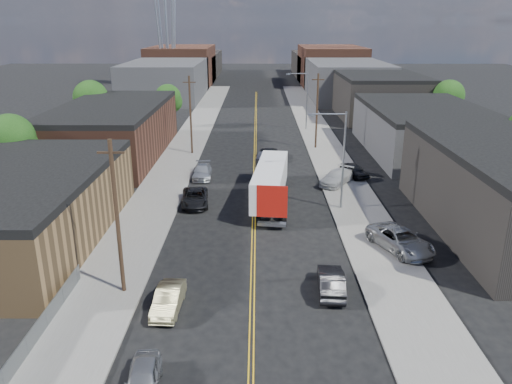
{
  "coord_description": "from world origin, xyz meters",
  "views": [
    {
      "loc": [
        0.31,
        -18.03,
        16.42
      ],
      "look_at": [
        0.19,
        22.48,
        2.5
      ],
      "focal_mm": 35.0,
      "sensor_mm": 36.0,
      "label": 1
    }
  ],
  "objects_px": {
    "car_right_oncoming": "(331,282)",
    "car_left_a": "(143,379)",
    "car_left_d": "(202,172)",
    "car_ahead_truck": "(269,155)",
    "car_right_lot_b": "(337,177)",
    "car_left_b": "(168,299)",
    "semi_truck": "(270,179)",
    "car_right_lot_a": "(401,240)",
    "car_left_c": "(195,198)",
    "car_right_lot_c": "(354,170)"
  },
  "relations": [
    {
      "from": "car_left_a",
      "to": "car_right_lot_c",
      "type": "xyz_separation_m",
      "value": [
        16.0,
        33.6,
        0.2
      ]
    },
    {
      "from": "car_left_d",
      "to": "car_right_lot_a",
      "type": "distance_m",
      "value": 25.07
    },
    {
      "from": "semi_truck",
      "to": "car_left_c",
      "type": "bearing_deg",
      "value": -162.83
    },
    {
      "from": "car_right_oncoming",
      "to": "car_right_lot_a",
      "type": "distance_m",
      "value": 8.43
    },
    {
      "from": "car_left_d",
      "to": "car_right_oncoming",
      "type": "bearing_deg",
      "value": -68.85
    },
    {
      "from": "car_left_a",
      "to": "car_right_oncoming",
      "type": "distance_m",
      "value": 13.5
    },
    {
      "from": "car_right_oncoming",
      "to": "car_left_a",
      "type": "bearing_deg",
      "value": 46.06
    },
    {
      "from": "car_right_oncoming",
      "to": "car_right_lot_b",
      "type": "distance_m",
      "value": 22.2
    },
    {
      "from": "car_left_b",
      "to": "car_right_lot_a",
      "type": "relative_size",
      "value": 0.71
    },
    {
      "from": "car_left_d",
      "to": "car_ahead_truck",
      "type": "xyz_separation_m",
      "value": [
        7.57,
        7.38,
        -0.03
      ]
    },
    {
      "from": "semi_truck",
      "to": "car_ahead_truck",
      "type": "xyz_separation_m",
      "value": [
        0.28,
        14.67,
        -1.52
      ]
    },
    {
      "from": "car_left_c",
      "to": "car_right_lot_a",
      "type": "bearing_deg",
      "value": -36.83
    },
    {
      "from": "car_left_b",
      "to": "car_left_d",
      "type": "bearing_deg",
      "value": 94.09
    },
    {
      "from": "semi_truck",
      "to": "car_left_b",
      "type": "height_order",
      "value": "semi_truck"
    },
    {
      "from": "car_right_lot_b",
      "to": "car_left_b",
      "type": "bearing_deg",
      "value": -87.4
    },
    {
      "from": "car_left_b",
      "to": "car_left_d",
      "type": "xyz_separation_m",
      "value": [
        -0.79,
        26.62,
        0.02
      ]
    },
    {
      "from": "car_right_oncoming",
      "to": "car_right_lot_c",
      "type": "height_order",
      "value": "car_right_lot_c"
    },
    {
      "from": "car_left_a",
      "to": "car_right_lot_a",
      "type": "distance_m",
      "value": 21.92
    },
    {
      "from": "car_right_oncoming",
      "to": "car_ahead_truck",
      "type": "relative_size",
      "value": 0.93
    },
    {
      "from": "car_left_a",
      "to": "car_ahead_truck",
      "type": "distance_m",
      "value": 41.53
    },
    {
      "from": "car_right_oncoming",
      "to": "car_right_lot_a",
      "type": "xyz_separation_m",
      "value": [
        6.0,
        5.91,
        0.23
      ]
    },
    {
      "from": "car_left_d",
      "to": "car_right_lot_a",
      "type": "height_order",
      "value": "car_right_lot_a"
    },
    {
      "from": "car_right_oncoming",
      "to": "car_right_lot_b",
      "type": "relative_size",
      "value": 0.88
    },
    {
      "from": "car_right_lot_c",
      "to": "car_ahead_truck",
      "type": "bearing_deg",
      "value": 119.32
    },
    {
      "from": "car_right_oncoming",
      "to": "car_ahead_truck",
      "type": "xyz_separation_m",
      "value": [
        -3.22,
        31.91,
        -0.07
      ]
    },
    {
      "from": "semi_truck",
      "to": "car_right_lot_a",
      "type": "relative_size",
      "value": 2.54
    },
    {
      "from": "car_left_b",
      "to": "car_right_lot_b",
      "type": "bearing_deg",
      "value": 62.77
    },
    {
      "from": "car_left_a",
      "to": "car_left_d",
      "type": "xyz_separation_m",
      "value": [
        -0.79,
        33.59,
        0.05
      ]
    },
    {
      "from": "semi_truck",
      "to": "car_left_d",
      "type": "height_order",
      "value": "semi_truck"
    },
    {
      "from": "car_left_a",
      "to": "car_left_c",
      "type": "relative_size",
      "value": 0.74
    },
    {
      "from": "car_right_oncoming",
      "to": "semi_truck",
      "type": "bearing_deg",
      "value": -74.65
    },
    {
      "from": "car_right_lot_c",
      "to": "semi_truck",
      "type": "bearing_deg",
      "value": -164.52
    },
    {
      "from": "car_right_oncoming",
      "to": "car_right_lot_b",
      "type": "xyz_separation_m",
      "value": [
        3.64,
        21.9,
        0.15
      ]
    },
    {
      "from": "car_ahead_truck",
      "to": "car_left_d",
      "type": "bearing_deg",
      "value": -136.26
    },
    {
      "from": "car_left_d",
      "to": "car_left_a",
      "type": "bearing_deg",
      "value": -91.25
    },
    {
      "from": "car_left_d",
      "to": "semi_truck",
      "type": "bearing_deg",
      "value": -47.57
    },
    {
      "from": "car_right_lot_a",
      "to": "car_ahead_truck",
      "type": "distance_m",
      "value": 27.59
    },
    {
      "from": "car_right_lot_b",
      "to": "car_right_lot_c",
      "type": "relative_size",
      "value": 1.22
    },
    {
      "from": "car_left_d",
      "to": "car_right_oncoming",
      "type": "relative_size",
      "value": 1.08
    },
    {
      "from": "car_right_oncoming",
      "to": "car_right_lot_a",
      "type": "height_order",
      "value": "car_right_lot_a"
    },
    {
      "from": "car_right_lot_b",
      "to": "car_left_d",
      "type": "bearing_deg",
      "value": -158.09
    },
    {
      "from": "car_right_oncoming",
      "to": "car_ahead_truck",
      "type": "bearing_deg",
      "value": -80.36
    },
    {
      "from": "car_ahead_truck",
      "to": "car_left_a",
      "type": "bearing_deg",
      "value": -99.94
    },
    {
      "from": "car_ahead_truck",
      "to": "car_right_lot_b",
      "type": "bearing_deg",
      "value": -56.12
    },
    {
      "from": "car_right_oncoming",
      "to": "car_ahead_truck",
      "type": "height_order",
      "value": "car_right_oncoming"
    },
    {
      "from": "car_right_lot_b",
      "to": "car_left_a",
      "type": "bearing_deg",
      "value": -81.55
    },
    {
      "from": "car_left_b",
      "to": "car_left_a",
      "type": "bearing_deg",
      "value": -87.62
    },
    {
      "from": "car_left_d",
      "to": "car_ahead_truck",
      "type": "height_order",
      "value": "car_left_d"
    },
    {
      "from": "car_left_b",
      "to": "car_left_c",
      "type": "height_order",
      "value": "car_left_c"
    },
    {
      "from": "car_left_c",
      "to": "car_right_lot_b",
      "type": "height_order",
      "value": "car_right_lot_b"
    }
  ]
}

